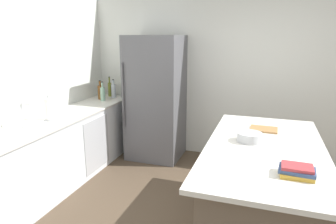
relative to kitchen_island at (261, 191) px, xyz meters
name	(u,v)px	position (x,y,z in m)	size (l,w,h in m)	color
wall_rear	(238,77)	(-0.46, 1.98, 0.83)	(6.00, 0.10, 2.60)	silver
counter_run_left	(61,150)	(-2.55, 0.31, -0.01)	(0.64, 3.08, 0.91)	silver
kitchen_island	(261,191)	(0.00, 0.00, 0.00)	(1.06, 2.07, 0.93)	brown
refrigerator	(156,98)	(-1.69, 1.57, 0.50)	(0.82, 0.76, 1.94)	#56565B
sink_faucet	(23,114)	(-2.60, -0.21, 0.60)	(0.15, 0.05, 0.30)	silver
paper_towel_roll	(49,110)	(-2.54, 0.15, 0.57)	(0.14, 0.14, 0.31)	gray
olive_oil_bottle	(110,89)	(-2.59, 1.72, 0.57)	(0.06, 0.06, 0.34)	olive
soda_bottle	(113,90)	(-2.47, 1.63, 0.57)	(0.08, 0.08, 0.31)	silver
syrup_bottle	(102,93)	(-2.63, 1.54, 0.54)	(0.06, 0.06, 0.25)	#5B3319
whiskey_bottle	(100,92)	(-2.61, 1.45, 0.56)	(0.08, 0.08, 0.31)	brown
gin_bottle	(103,94)	(-2.51, 1.35, 0.56)	(0.08, 0.08, 0.31)	#8CB79E
cookbook_stack	(297,171)	(0.23, -0.57, 0.50)	(0.26, 0.19, 0.08)	gold
mixing_bowl	(250,137)	(-0.15, 0.08, 0.50)	(0.24, 0.24, 0.09)	#B2B5BA
cutting_board	(264,129)	(-0.02, 0.51, 0.47)	(0.29, 0.24, 0.02)	#9E7042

